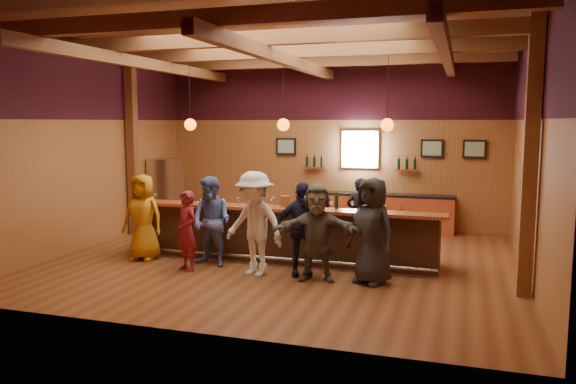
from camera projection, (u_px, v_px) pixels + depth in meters
name	position (u px, v px, depth m)	size (l,w,h in m)	color
room	(284.00, 98.00, 10.85)	(9.04, 9.00, 4.52)	brown
bar_counter	(287.00, 234.00, 11.27)	(6.30, 1.07, 1.11)	black
back_bar_cabinet	(373.00, 212.00, 14.30)	(4.00, 0.52, 0.95)	#92361A
window	(360.00, 149.00, 14.44)	(0.95, 0.09, 0.95)	silver
framed_pictures	(394.00, 148.00, 14.16)	(5.35, 0.05, 0.45)	black
wine_shelves	(359.00, 166.00, 14.43)	(3.00, 0.18, 0.30)	#92361A
pendant_lights	(283.00, 124.00, 10.86)	(4.24, 0.24, 1.37)	black
stainless_fridge	(166.00, 193.00, 14.77)	(0.70, 0.70, 1.80)	silver
customer_orange	(143.00, 217.00, 11.21)	(0.84, 0.55, 1.73)	#BF7611
customer_redvest	(187.00, 231.00, 10.41)	(0.55, 0.36, 1.50)	maroon
customer_denim	(212.00, 221.00, 10.73)	(0.84, 0.65, 1.73)	#5266A5
customer_white	(255.00, 224.00, 10.05)	(1.22, 0.70, 1.88)	silver
customer_navy	(301.00, 229.00, 10.06)	(1.00, 0.42, 1.70)	#1B1B36
customer_brown	(317.00, 233.00, 9.72)	(1.58, 0.50, 1.70)	#574F46
customer_dark	(372.00, 231.00, 9.54)	(0.89, 0.58, 1.83)	#242426
bartender	(360.00, 215.00, 11.81)	(0.58, 0.38, 1.60)	black
ice_bucket	(285.00, 201.00, 10.94)	(0.20, 0.20, 0.22)	brown
bottle_a	(307.00, 201.00, 10.78)	(0.07, 0.07, 0.33)	black
bottle_b	(336.00, 202.00, 10.69)	(0.08, 0.08, 0.35)	black
glass_a	(155.00, 195.00, 11.66)	(0.08, 0.08, 0.18)	silver
glass_b	(189.00, 197.00, 11.35)	(0.08, 0.08, 0.18)	silver
glass_c	(218.00, 198.00, 11.25)	(0.08, 0.08, 0.17)	silver
glass_d	(239.00, 199.00, 11.16)	(0.07, 0.07, 0.17)	silver
glass_e	(273.00, 200.00, 10.92)	(0.09, 0.09, 0.19)	silver
glass_f	(332.00, 204.00, 10.57)	(0.07, 0.07, 0.16)	silver
glass_g	(352.00, 204.00, 10.52)	(0.08, 0.08, 0.17)	silver
glass_h	(385.00, 205.00, 10.33)	(0.08, 0.08, 0.17)	silver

